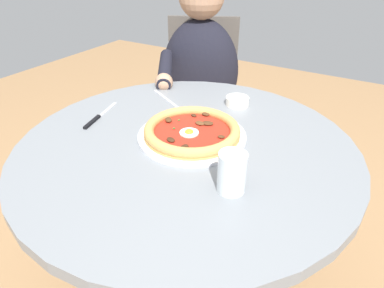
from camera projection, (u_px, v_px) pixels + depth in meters
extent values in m
cylinder|color=gray|center=(186.00, 147.00, 0.94)|extent=(0.95, 0.95, 0.03)
cylinder|color=slate|center=(187.00, 236.00, 1.13)|extent=(0.11, 0.11, 0.69)
cylinder|color=white|center=(191.00, 135.00, 0.96)|extent=(0.31, 0.31, 0.01)
cylinder|color=tan|center=(191.00, 133.00, 0.95)|extent=(0.28, 0.28, 0.01)
torus|color=tan|center=(191.00, 129.00, 0.95)|extent=(0.28, 0.28, 0.03)
cylinder|color=red|center=(191.00, 131.00, 0.95)|extent=(0.26, 0.26, 0.00)
cylinder|color=white|center=(188.00, 132.00, 0.93)|extent=(0.06, 0.06, 0.00)
ellipsoid|color=yellow|center=(188.00, 132.00, 0.93)|extent=(0.02, 0.02, 0.02)
ellipsoid|color=brown|center=(200.00, 123.00, 0.98)|extent=(0.02, 0.03, 0.01)
ellipsoid|color=#4C2D19|center=(221.00, 137.00, 0.91)|extent=(0.02, 0.02, 0.01)
ellipsoid|color=#4C2D19|center=(169.00, 120.00, 0.99)|extent=(0.03, 0.03, 0.01)
ellipsoid|color=#3D2314|center=(171.00, 140.00, 0.90)|extent=(0.03, 0.03, 0.01)
ellipsoid|color=#4C2D19|center=(206.00, 114.00, 1.03)|extent=(0.02, 0.03, 0.01)
ellipsoid|color=#4C2D19|center=(208.00, 123.00, 0.98)|extent=(0.03, 0.04, 0.01)
ellipsoid|color=#3D2314|center=(194.00, 115.00, 1.02)|extent=(0.02, 0.02, 0.01)
ellipsoid|color=#3D2314|center=(184.00, 147.00, 0.86)|extent=(0.03, 0.02, 0.01)
ellipsoid|color=#2D6B28|center=(174.00, 128.00, 0.95)|extent=(0.01, 0.01, 0.00)
ellipsoid|color=#2D6B28|center=(179.00, 120.00, 1.00)|extent=(0.01, 0.01, 0.00)
ellipsoid|color=#2D6B28|center=(151.00, 134.00, 0.92)|extent=(0.01, 0.01, 0.00)
cylinder|color=silver|center=(232.00, 172.00, 0.73)|extent=(0.06, 0.06, 0.10)
cylinder|color=silver|center=(231.00, 187.00, 0.75)|extent=(0.06, 0.06, 0.02)
cube|color=silver|center=(108.00, 109.00, 1.11)|extent=(0.11, 0.04, 0.00)
cube|color=black|center=(92.00, 122.00, 1.03)|extent=(0.09, 0.03, 0.01)
cylinder|color=white|center=(237.00, 101.00, 1.14)|extent=(0.08, 0.08, 0.03)
cylinder|color=olive|center=(237.00, 99.00, 1.13)|extent=(0.07, 0.07, 0.01)
cube|color=#BCBCC1|center=(166.00, 99.00, 1.19)|extent=(0.09, 0.16, 0.00)
cube|color=#282833|center=(199.00, 155.00, 1.81)|extent=(0.40, 0.43, 0.45)
ellipsoid|color=black|center=(200.00, 72.00, 1.56)|extent=(0.35, 0.42, 0.50)
cylinder|color=black|center=(165.00, 69.00, 1.35)|extent=(0.26, 0.19, 0.10)
sphere|color=tan|center=(164.00, 82.00, 1.27)|extent=(0.07, 0.07, 0.07)
cube|color=#504A45|center=(200.00, 112.00, 1.73)|extent=(0.54, 0.54, 0.02)
cube|color=#504A45|center=(203.00, 58.00, 1.77)|extent=(0.18, 0.34, 0.43)
cylinder|color=#4C4742|center=(163.00, 167.00, 1.71)|extent=(0.02, 0.02, 0.46)
cylinder|color=#4C4742|center=(233.00, 171.00, 1.68)|extent=(0.02, 0.02, 0.46)
cylinder|color=#4C4742|center=(172.00, 132.00, 2.02)|extent=(0.02, 0.02, 0.46)
cylinder|color=#4C4742|center=(232.00, 135.00, 1.99)|extent=(0.02, 0.02, 0.46)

